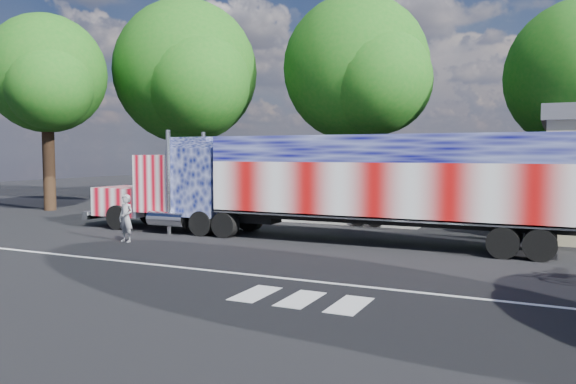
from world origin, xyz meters
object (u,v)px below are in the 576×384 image
at_px(coach_bus, 313,187).
at_px(tree_nw_a, 187,73).
at_px(semi_truck, 321,183).
at_px(tree_n_mid, 358,69).
at_px(woman, 126,218).
at_px(tree_w_a, 47,75).

relative_size(coach_bus, tree_nw_a, 0.82).
distance_m(semi_truck, tree_n_mid, 16.37).
distance_m(semi_truck, woman, 7.62).
bearing_deg(tree_nw_a, coach_bus, -23.84).
bearing_deg(coach_bus, tree_n_mid, 93.85).
relative_size(coach_bus, woman, 6.07).
relative_size(coach_bus, tree_w_a, 0.96).
bearing_deg(tree_w_a, tree_nw_a, 54.63).
height_order(coach_bus, tree_nw_a, tree_nw_a).
distance_m(coach_bus, tree_n_mid, 11.37).
bearing_deg(tree_w_a, tree_n_mid, 35.36).
bearing_deg(semi_truck, tree_nw_a, 142.25).
distance_m(coach_bus, woman, 10.22).
bearing_deg(tree_nw_a, tree_n_mid, 20.76).
xyz_separation_m(tree_nw_a, tree_n_mid, (10.47, 3.97, 0.08)).
xyz_separation_m(semi_truck, tree_w_a, (-18.74, 3.69, 5.74)).
bearing_deg(woman, tree_w_a, 155.84).
xyz_separation_m(semi_truck, woman, (-6.54, -3.66, -1.33)).
xyz_separation_m(woman, tree_nw_a, (-7.24, 14.34, 7.78)).
xyz_separation_m(woman, tree_w_a, (-12.20, 7.36, 7.07)).
height_order(semi_truck, coach_bus, semi_truck).
distance_m(coach_bus, tree_w_a, 17.35).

